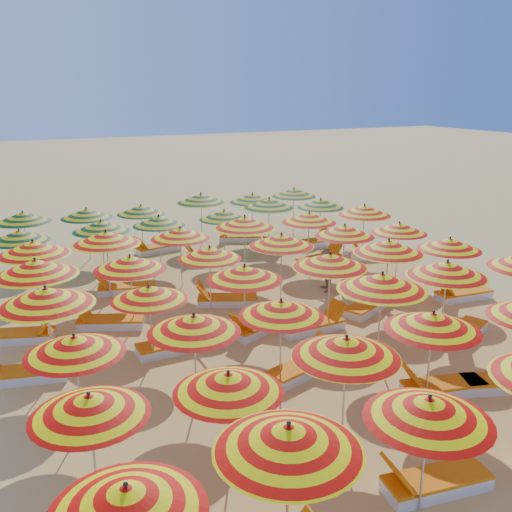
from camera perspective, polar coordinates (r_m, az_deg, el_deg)
name	(u,v)px	position (r m, az deg, el deg)	size (l,w,h in m)	color
ground	(264,317)	(15.69, 0.81, -6.08)	(120.00, 120.00, 0.00)	tan
umbrella_0	(127,500)	(6.94, -12.81, -22.66)	(2.03, 2.03, 1.92)	silver
umbrella_1	(288,438)	(7.50, 3.27, -17.75)	(2.08, 2.08, 2.06)	silver
umbrella_2	(429,409)	(8.60, 16.89, -14.44)	(2.40, 2.40, 1.94)	silver
umbrella_6	(89,405)	(8.81, -16.33, -14.14)	(2.18, 2.18, 1.86)	silver
umbrella_7	(228,383)	(9.06, -2.78, -12.56)	(2.15, 2.15, 1.85)	silver
umbrella_8	(346,347)	(9.97, 9.01, -9.02)	(2.10, 2.10, 2.01)	silver
umbrella_9	(433,322)	(11.48, 17.27, -6.28)	(1.86, 1.86, 1.96)	silver
umbrella_12	(75,345)	(10.68, -17.69, -8.49)	(2.36, 2.36, 1.88)	silver
umbrella_13	(194,324)	(11.03, -6.22, -6.76)	(2.28, 2.28, 1.92)	silver
umbrella_14	(281,308)	(11.79, 2.53, -5.26)	(1.90, 1.90, 1.89)	silver
umbrella_15	(382,282)	(12.98, 12.49, -2.55)	(2.64, 2.64, 2.14)	silver
umbrella_16	(447,269)	(14.53, 18.57, -1.25)	(2.43, 2.43, 2.06)	silver
umbrella_18	(46,297)	(12.63, -20.26, -3.83)	(2.28, 2.28, 2.11)	silver
umbrella_19	(149,293)	(12.98, -10.66, -3.66)	(1.80, 1.80, 1.84)	silver
umbrella_20	(244,273)	(13.76, -1.16, -1.69)	(2.46, 2.46, 1.97)	silver
umbrella_21	(330,260)	(14.61, 7.42, -0.45)	(2.14, 2.14, 2.05)	silver
umbrella_22	(389,247)	(16.08, 13.12, 0.90)	(2.28, 2.28, 2.07)	silver
umbrella_23	(450,244)	(17.31, 18.80, 1.13)	(2.38, 2.38, 1.93)	silver
umbrella_24	(35,268)	(14.63, -21.19, -1.08)	(2.23, 2.23, 2.14)	silver
umbrella_25	(130,263)	(14.85, -12.49, -0.67)	(2.17, 2.17, 1.98)	silver
umbrella_26	(210,253)	(15.76, -4.66, 0.32)	(2.24, 2.24, 1.87)	silver
umbrella_27	(281,240)	(16.51, 2.56, 1.58)	(2.18, 2.18, 2.02)	silver
umbrella_28	(345,231)	(17.91, 8.85, 2.51)	(2.20, 2.20, 1.99)	silver
umbrella_29	(399,228)	(18.97, 14.13, 2.73)	(2.34, 2.34, 1.90)	silver
umbrella_30	(33,248)	(16.60, -21.39, 0.74)	(1.99, 1.99, 2.09)	silver
umbrella_31	(106,238)	(17.04, -14.76, 1.78)	(2.61, 2.61, 2.11)	silver
umbrella_32	(180,233)	(17.73, -7.59, 2.28)	(2.26, 2.26, 1.94)	silver
umbrella_33	(245,222)	(18.25, -1.13, 3.37)	(2.03, 2.03, 2.13)	silver
umbrella_34	(309,218)	(19.60, 5.33, 3.85)	(2.23, 2.23, 1.99)	silver
umbrella_35	(364,210)	(20.64, 10.79, 4.50)	(2.00, 2.00, 2.08)	silver
umbrella_36	(19,236)	(18.77, -22.61, 1.87)	(2.38, 2.38, 1.92)	silver
umbrella_37	(101,226)	(19.12, -15.25, 2.90)	(2.21, 2.21, 1.95)	silver
umbrella_38	(159,221)	(19.69, -9.70, 3.49)	(1.81, 1.81, 1.90)	silver
umbrella_39	(224,215)	(20.34, -3.21, 4.12)	(2.22, 2.22, 1.90)	silver
umbrella_40	(269,203)	(21.37, 1.31, 5.29)	(2.12, 2.12, 2.12)	silver
umbrella_41	(321,203)	(22.38, 6.47, 5.26)	(2.06, 2.06, 1.93)	silver
umbrella_42	(23,217)	(21.06, -22.28, 3.61)	(2.16, 2.16, 2.01)	silver
umbrella_43	(87,213)	(21.28, -16.59, 4.11)	(1.88, 1.88, 1.94)	silver
umbrella_44	(141,210)	(21.63, -11.43, 4.55)	(2.23, 2.23, 1.89)	silver
umbrella_45	(201,198)	(22.58, -5.53, 5.76)	(2.14, 2.14, 2.09)	silver
umbrella_46	(252,198)	(23.14, -0.37, 5.83)	(2.12, 2.12, 1.97)	silver
umbrella_47	(294,192)	(24.28, 3.81, 6.37)	(2.20, 2.20, 2.00)	silver
lounger_2	(434,482)	(9.90, 17.36, -20.77)	(1.80, 0.82, 0.69)	white
lounger_6	(442,387)	(12.54, 18.07, -12.34)	(1.82, 0.98, 0.69)	white
lounger_7	(506,382)	(13.18, 23.68, -11.49)	(1.82, 1.17, 0.69)	white
lounger_9	(303,367)	(12.74, 4.72, -11.03)	(1.83, 1.05, 0.69)	white
lounger_10	(463,332)	(15.27, 20.03, -7.18)	(1.82, 1.22, 0.69)	white
lounger_11	(24,374)	(13.39, -22.17, -10.85)	(1.82, 0.96, 0.69)	white
lounger_12	(175,345)	(13.84, -8.11, -8.80)	(1.74, 0.60, 0.69)	white
lounger_13	(259,326)	(14.70, 0.33, -7.05)	(1.83, 1.16, 0.69)	white
lounger_14	(314,325)	(14.83, 5.79, -6.92)	(1.75, 0.62, 0.69)	white
lounger_15	(369,306)	(16.35, 11.20, -4.88)	(1.82, 1.23, 0.69)	white
lounger_16	(462,294)	(17.98, 19.94, -3.60)	(1.78, 0.76, 0.69)	white
lounger_17	(21,335)	(15.34, -22.46, -7.34)	(1.83, 1.11, 0.69)	white
lounger_18	(109,321)	(15.48, -14.48, -6.36)	(1.82, 1.22, 0.69)	white
lounger_19	(226,300)	(16.50, -3.04, -4.37)	(1.82, 1.24, 0.69)	white
lounger_20	(125,288)	(17.83, -12.93, -3.16)	(1.82, 1.02, 0.69)	white
lounger_21	(320,259)	(20.43, 6.44, -0.30)	(1.79, 0.81, 0.69)	white
lounger_22	(374,254)	(21.32, 11.69, 0.17)	(1.83, 1.06, 0.69)	white
lounger_23	(208,257)	(20.61, -4.79, -0.11)	(1.82, 1.18, 0.69)	white
lounger_24	(282,247)	(21.90, 2.60, 0.94)	(1.82, 1.23, 0.69)	white
lounger_25	(308,243)	(22.49, 5.25, 1.31)	(1.76, 0.68, 0.69)	white
lounger_26	(157,248)	(22.01, -9.88, 0.79)	(1.81, 0.89, 0.69)	white
lounger_27	(239,237)	(23.25, -1.68, 1.88)	(1.82, 1.25, 0.69)	white
beachgoer_a	(348,274)	(17.27, 9.14, -1.74)	(0.50, 0.33, 1.36)	tan
beachgoer_b	(325,270)	(17.54, 6.93, -1.44)	(0.64, 0.50, 1.31)	tan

